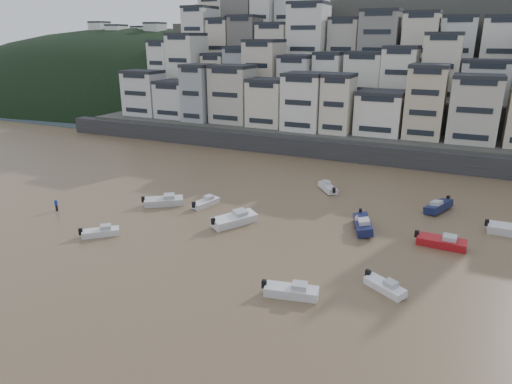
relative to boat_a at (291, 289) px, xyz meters
The scene contains 17 objects.
ground 21.28m from the boat_a, 134.04° to the right, with size 400.00×400.00×0.00m, color brown.
sea_strip 179.99m from the boat_a, 133.89° to the left, with size 340.00×340.00×0.00m, color #4B566B.
harbor_wall 49.95m from the boat_a, 95.50° to the left, with size 140.00×3.00×3.50m, color #38383A.
hillside 90.39m from the boat_a, 90.03° to the left, with size 141.04×66.00×50.00m.
headland 162.43m from the boat_a, 132.52° to the left, with size 216.00×135.00×53.33m.
boat_a is the anchor object (origin of this frame).
boat_b 8.79m from the boat_a, 30.60° to the left, with size 4.52×1.48×1.23m, color white, non-canonical shape.
boat_c 17.68m from the boat_a, 134.48° to the left, with size 6.49×2.12×1.77m, color white, non-canonical shape.
boat_d 20.40m from the boat_a, 55.21° to the left, with size 5.74×1.88×1.57m, color #A5141B, non-canonical shape.
boat_e 18.06m from the boat_a, 81.89° to the left, with size 6.32×2.07×1.72m, color #151A44, non-canonical shape.
boat_f 25.52m from the boat_a, 138.51° to the left, with size 4.79×1.57×1.31m, color silver, non-canonical shape.
boat_h 30.99m from the boat_a, 100.32° to the left, with size 5.08×1.66×1.38m, color silver, non-canonical shape.
boat_i 30.43m from the boat_a, 69.83° to the left, with size 5.87×1.92×1.60m, color #151C42, non-canonical shape.
boat_j 25.45m from the boat_a, behind, with size 4.64×1.52×1.27m, color silver, non-canonical shape.
boat_k 28.60m from the boat_a, 149.21° to the left, with size 5.86×1.92×1.60m, color silver, non-canonical shape.
person_blue 37.17m from the boat_a, 169.44° to the left, with size 0.44×0.44×1.74m, color #1732AF, non-canonical shape.
person_pink 18.10m from the boat_a, 84.53° to the left, with size 0.44×0.44×1.74m, color #DD9CB2, non-canonical shape.
Camera 1 is at (27.11, -18.95, 22.44)m, focal length 32.00 mm.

